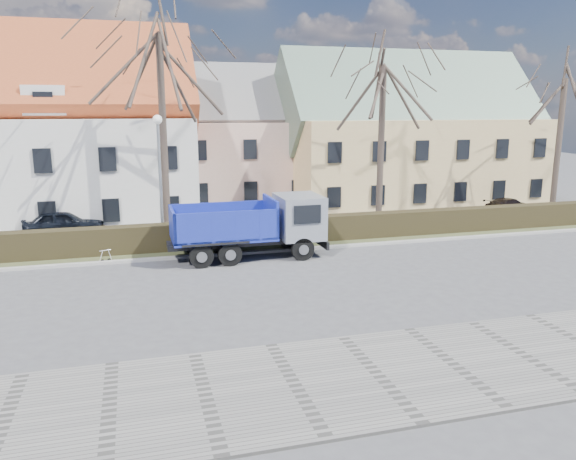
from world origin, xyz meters
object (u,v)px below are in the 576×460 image
object	(u,v)px
streetlight	(160,182)
cart_frame	(101,256)
dump_truck	(243,227)
parked_car_a	(64,223)
parked_car_b	(509,206)

from	to	relation	value
streetlight	cart_frame	bearing A→B (deg)	-141.58
streetlight	dump_truck	bearing A→B (deg)	-41.51
streetlight	parked_car_a	distance (m)	6.95
dump_truck	cart_frame	world-z (taller)	dump_truck
streetlight	parked_car_a	xyz separation A→B (m)	(-5.01, 4.07, -2.57)
streetlight	cart_frame	distance (m)	4.70
dump_truck	cart_frame	size ratio (longest dim) A/B	10.15
cart_frame	streetlight	bearing A→B (deg)	38.42
cart_frame	parked_car_b	bearing A→B (deg)	11.95
cart_frame	parked_car_b	xyz separation A→B (m)	(25.12, 5.32, 0.20)
parked_car_b	cart_frame	bearing A→B (deg)	83.75
dump_truck	streetlight	world-z (taller)	streetlight
dump_truck	cart_frame	bearing A→B (deg)	172.30
cart_frame	parked_car_a	distance (m)	6.71
dump_truck	parked_car_b	xyz separation A→B (m)	(18.79, 6.12, -0.93)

